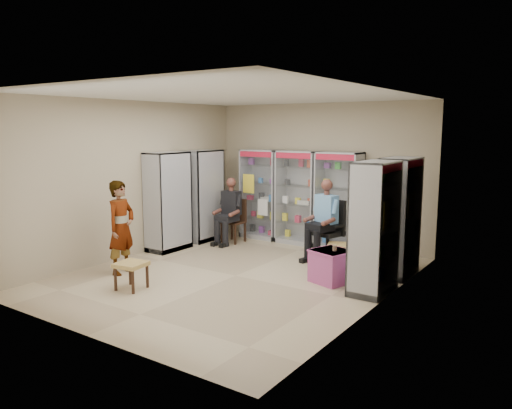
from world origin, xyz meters
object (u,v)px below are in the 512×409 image
Objects in this scene: office_chair at (328,230)px; woven_stool_b at (131,276)px; wooden_chair at (233,221)px; woven_stool_a at (339,255)px; seated_shopkeeper at (327,222)px; cabinet_right_far at (399,217)px; cabinet_right_near at (374,228)px; pink_trunk at (331,266)px; cabinet_left_far at (203,196)px; cabinet_back_left at (262,194)px; standing_man at (121,227)px; cabinet_back_mid at (298,197)px; cabinet_back_right at (339,201)px; cabinet_left_near at (168,202)px.

office_chair is 3.78m from woven_stool_b.
woven_stool_a is at bearing -8.94° from wooden_chair.
seated_shopkeeper reaches higher than wooden_chair.
cabinet_right_far is 1.10m from cabinet_right_near.
pink_trunk is (-0.74, -1.01, -0.73)m from cabinet_right_far.
cabinet_left_far reaches higher than wooden_chair.
seated_shopkeeper is at bearing 62.79° from woven_stool_b.
cabinet_back_left is 4.18m from cabinet_right_near.
cabinet_back_left is 1.77× the size of office_chair.
standing_man is at bearing 147.29° from woven_stool_b.
cabinet_left_far is at bearing 111.88° from woven_stool_b.
cabinet_back_mid is at bearing 116.32° from cabinet_left_far.
wooden_chair is at bearing 171.06° from woven_stool_a.
wooden_chair is at bearing 68.36° from cabinet_right_near.
cabinet_right_near is at bearing -45.28° from woven_stool_a.
cabinet_back_left and cabinet_right_far have the same top height.
cabinet_back_right is at bearing 112.67° from pink_trunk.
cabinet_back_right and cabinet_left_far have the same top height.
office_chair is at bearing -77.57° from cabinet_back_right.
cabinet_back_mid is 3.61× the size of pink_trunk.
seated_shopkeeper is (3.02, 0.03, -0.28)m from cabinet_left_far.
woven_stool_a is at bearing 108.37° from pink_trunk.
cabinet_right_far is 1.00× the size of cabinet_left_far.
seated_shopkeeper is (0.00, -0.05, 0.15)m from office_chair.
cabinet_right_far reaches higher than office_chair.
woven_stool_b is 0.27× the size of standing_man.
pink_trunk is at bearing -49.24° from cabinet_back_mid.
office_chair is at bearing 78.97° from cabinet_right_far.
cabinet_back_mid is 1.00× the size of cabinet_right_far.
office_chair is at bearing 46.25° from cabinet_right_near.
cabinet_left_far is 3.62m from woven_stool_b.
cabinet_left_far is (-0.93, -0.93, 0.00)m from cabinet_back_left.
cabinet_back_mid is at bearing 130.76° from pink_trunk.
cabinet_back_right is 1.25× the size of standing_man.
woven_stool_b is at bearing -109.79° from cabinet_back_right.
cabinet_left_near is 3.80m from pink_trunk.
standing_man is at bearing 123.10° from cabinet_right_far.
standing_man is (-0.16, -2.97, 0.33)m from wooden_chair.
cabinet_back_right is (0.95, 0.00, 0.00)m from cabinet_back_mid.
pink_trunk is at bearing -24.84° from wooden_chair.
cabinet_back_mid is 4.32m from woven_stool_b.
cabinet_right_near is 1.39× the size of seated_shopkeeper.
cabinet_right_far is 4.71m from standing_man.
cabinet_left_near is (0.00, -1.10, 0.00)m from cabinet_left_far.
cabinet_right_near is 4.97× the size of woven_stool_a.
woven_stool_b is at bearing -84.76° from cabinet_back_left.
cabinet_left_far reaches higher than standing_man.
wooden_chair is 2.33× the size of woven_stool_a.
cabinet_back_left is 1.00× the size of cabinet_right_near.
office_chair is 0.79× the size of seated_shopkeeper.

